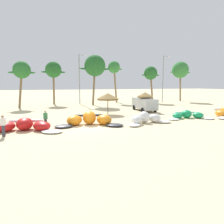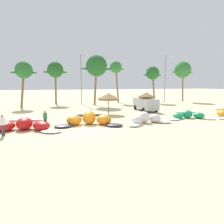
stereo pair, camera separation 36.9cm
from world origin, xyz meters
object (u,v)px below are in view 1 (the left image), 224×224
(beach_umbrella_middle, at_px, (145,95))
(palm_right_of_gap, at_px, (151,74))
(person_by_umbrellas, at_px, (3,126))
(palm_center_right, at_px, (114,68))
(kite_right_of_center, at_px, (188,115))
(palm_left, at_px, (22,71))
(parked_van, at_px, (144,103))
(person_near_kites, at_px, (46,119))
(palm_center_left, at_px, (95,66))
(kite_left_of_center, at_px, (89,120))
(palm_right, at_px, (180,70))
(kite_center, at_px, (146,119))
(lamppost_east_center, at_px, (163,77))
(kite_left, at_px, (24,126))
(palm_left_of_gap, at_px, (53,70))
(lamppost_west_center, at_px, (80,77))
(beach_umbrella_near_van, at_px, (108,97))

(beach_umbrella_middle, height_order, palm_right_of_gap, palm_right_of_gap)
(beach_umbrella_middle, xyz_separation_m, person_by_umbrellas, (-17.04, -9.55, -1.55))
(palm_center_right, bearing_deg, person_by_umbrellas, -125.62)
(kite_right_of_center, xyz_separation_m, palm_left, (-18.85, 18.05, 5.78))
(parked_van, distance_m, person_near_kites, 16.23)
(palm_center_left, relative_size, palm_center_right, 1.05)
(kite_left_of_center, xyz_separation_m, kite_right_of_center, (11.62, 0.07, -0.15))
(palm_left, height_order, palm_right, palm_right)
(kite_center, distance_m, beach_umbrella_middle, 9.65)
(lamppost_east_center, bearing_deg, parked_van, -133.31)
(kite_center, relative_size, beach_umbrella_middle, 1.87)
(parked_van, bearing_deg, lamppost_east_center, 46.69)
(person_near_kites, relative_size, palm_right_of_gap, 0.21)
(kite_left, bearing_deg, palm_right_of_gap, 41.02)
(palm_left_of_gap, distance_m, lamppost_east_center, 22.69)
(palm_center_left, bearing_deg, kite_right_of_center, -70.53)
(person_near_kites, bearing_deg, palm_right, 34.90)
(kite_right_of_center, height_order, person_by_umbrellas, person_by_umbrellas)
(kite_right_of_center, bearing_deg, palm_center_right, 92.88)
(palm_center_left, bearing_deg, beach_umbrella_middle, -66.43)
(person_near_kites, bearing_deg, palm_center_right, 57.32)
(kite_left, height_order, person_by_umbrellas, person_by_umbrellas)
(palm_left, relative_size, palm_center_right, 0.88)
(kite_center, xyz_separation_m, palm_right_of_gap, (12.42, 21.06, 5.70))
(lamppost_west_center, bearing_deg, parked_van, -61.27)
(person_near_kites, bearing_deg, kite_right_of_center, 1.30)
(palm_center_right, bearing_deg, kite_left_of_center, -115.15)
(person_near_kites, relative_size, lamppost_west_center, 0.17)
(kite_left_of_center, distance_m, person_by_umbrellas, 7.44)
(palm_right_of_gap, height_order, lamppost_west_center, lamppost_west_center)
(beach_umbrella_near_van, bearing_deg, kite_left_of_center, -122.16)
(beach_umbrella_middle, bearing_deg, beach_umbrella_near_van, -168.80)
(person_by_umbrellas, relative_size, palm_center_left, 0.18)
(palm_center_left, bearing_deg, kite_left_of_center, -106.09)
(parked_van, xyz_separation_m, palm_right_of_gap, (7.96, 12.21, 5.06))
(kite_right_of_center, relative_size, person_by_umbrellas, 3.42)
(person_by_umbrellas, bearing_deg, palm_left, 90.36)
(beach_umbrella_near_van, xyz_separation_m, beach_umbrella_middle, (6.08, 1.20, 0.05))
(person_near_kites, distance_m, palm_right, 37.22)
(lamppost_west_center, height_order, lamppost_east_center, lamppost_east_center)
(kite_right_of_center, bearing_deg, parked_van, 101.65)
(palm_center_left, height_order, lamppost_east_center, lamppost_east_center)
(beach_umbrella_middle, relative_size, palm_left, 0.36)
(kite_left_of_center, height_order, beach_umbrella_near_van, beach_umbrella_near_van)
(beach_umbrella_near_van, bearing_deg, palm_center_left, 83.49)
(palm_center_left, xyz_separation_m, palm_right, (20.82, 2.56, -0.13))
(person_by_umbrellas, bearing_deg, kite_center, 5.25)
(beach_umbrella_near_van, bearing_deg, person_by_umbrellas, -142.73)
(palm_left, distance_m, palm_center_left, 12.51)
(beach_umbrella_middle, bearing_deg, palm_center_left, 113.57)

